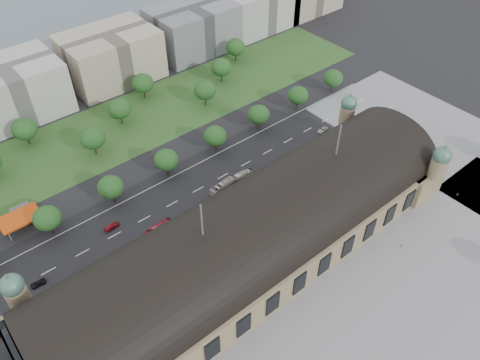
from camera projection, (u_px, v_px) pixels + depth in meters
ground at (255, 255)px, 156.57m from camera, size 900.00×900.00×0.00m
station at (256, 235)px, 149.59m from camera, size 150.00×48.40×44.30m
plaza_south at (380, 331)px, 136.38m from camera, size 190.00×48.00×0.12m
plaza_east at (432, 136)px, 204.83m from camera, size 56.00×100.00×0.12m
road_slab at (144, 219)px, 168.68m from camera, size 260.00×26.00×0.10m
grass_belt at (88, 141)px, 202.12m from camera, size 300.00×45.00×0.10m
petrol_station at (21, 215)px, 166.22m from camera, size 14.00×13.00×5.05m
office_3 at (11, 91)px, 209.56m from camera, size 45.00×32.00×24.00m
office_4 at (111, 56)px, 232.98m from camera, size 45.00×32.00×24.00m
office_5 at (193, 28)px, 256.41m from camera, size 45.00×32.00×24.00m
office_6 at (255, 7)px, 277.49m from camera, size 45.00×32.00×24.00m
tree_row_3 at (47, 218)px, 159.00m from camera, size 9.60×9.60×11.52m
tree_row_4 at (111, 187)px, 170.25m from camera, size 9.60×9.60×11.52m
tree_row_5 at (166, 160)px, 181.49m from camera, size 9.60×9.60×11.52m
tree_row_6 at (215, 136)px, 192.74m from camera, size 9.60×9.60×11.52m
tree_row_7 at (259, 115)px, 203.98m from camera, size 9.60×9.60×11.52m
tree_row_8 at (298, 95)px, 215.22m from camera, size 9.60×9.60×11.52m
tree_row_9 at (333, 78)px, 226.47m from camera, size 9.60×9.60×11.52m
tree_belt_5 at (24, 129)px, 195.20m from camera, size 10.40×10.40×12.48m
tree_belt_6 at (93, 138)px, 190.53m from camera, size 10.40×10.40×12.48m
tree_belt_7 at (120, 109)px, 206.22m from camera, size 10.40×10.40×12.48m
tree_belt_8 at (143, 83)px, 221.90m from camera, size 10.40×10.40×12.48m
tree_belt_9 at (205, 90)px, 217.24m from camera, size 10.40×10.40×12.48m
tree_belt_10 at (221, 67)px, 232.92m from camera, size 10.40×10.40×12.48m
tree_belt_11 at (236, 47)px, 248.61m from camera, size 10.40×10.40×12.48m
traffic_car_2 at (38, 283)px, 147.58m from camera, size 4.92×2.49×1.33m
traffic_car_3 at (112, 226)px, 165.00m from camera, size 5.86×2.87×1.64m
traffic_car_6 at (323, 130)px, 206.88m from camera, size 5.75×3.07×1.54m
parked_car_2 at (115, 279)px, 148.78m from camera, size 5.97×4.09×1.61m
parked_car_3 at (104, 275)px, 149.72m from camera, size 5.04×4.51×1.65m
parked_car_4 at (63, 310)px, 140.53m from camera, size 4.65×3.63×1.47m
parked_car_5 at (168, 248)px, 158.10m from camera, size 5.40×5.03×1.41m
parked_car_6 at (170, 238)px, 161.12m from camera, size 6.11×4.18×1.64m
bus_west at (159, 229)px, 163.32m from camera, size 10.96×3.24×3.01m
bus_mid at (223, 186)px, 178.99m from camera, size 12.48×4.05×3.42m
bus_east at (240, 177)px, 183.01m from camera, size 11.33×3.04×3.13m
pedestrian_0 at (402, 246)px, 158.43m from camera, size 0.80×0.47×1.63m
pedestrian_2 at (457, 194)px, 176.69m from camera, size 0.71×1.00×1.86m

